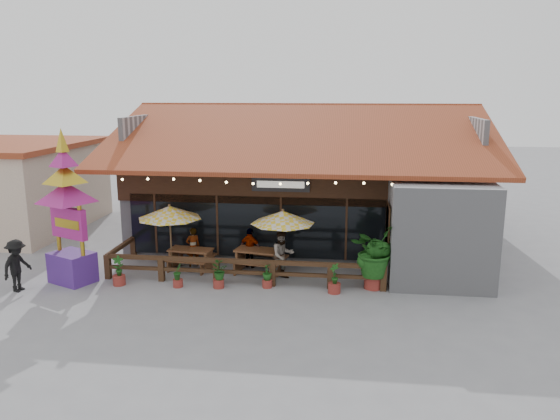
# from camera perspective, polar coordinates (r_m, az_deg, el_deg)

# --- Properties ---
(ground) EXTENTS (100.00, 100.00, 0.00)m
(ground) POSITION_cam_1_polar(r_m,az_deg,el_deg) (19.61, 0.88, -7.48)
(ground) COLOR gray
(ground) RESTS_ON ground
(restaurant_building) EXTENTS (15.50, 14.73, 6.09)m
(restaurant_building) POSITION_cam_1_polar(r_m,az_deg,el_deg) (25.40, 3.12, 2.28)
(restaurant_building) COLOR #9E9EA3
(restaurant_building) RESTS_ON ground
(patio_railing) EXTENTS (10.00, 2.60, 0.92)m
(patio_railing) POSITION_cam_1_polar(r_m,az_deg,el_deg) (19.52, -5.82, -5.73)
(patio_railing) COLOR #422817
(patio_railing) RESTS_ON ground
(umbrella_left) EXTENTS (2.43, 2.43, 2.55)m
(umbrella_left) POSITION_cam_1_polar(r_m,az_deg,el_deg) (20.64, -11.46, -0.27)
(umbrella_left) COLOR brown
(umbrella_left) RESTS_ON ground
(umbrella_right) EXTENTS (2.84, 2.84, 2.51)m
(umbrella_right) POSITION_cam_1_polar(r_m,az_deg,el_deg) (19.62, 0.29, -0.79)
(umbrella_right) COLOR brown
(umbrella_right) RESTS_ON ground
(picnic_table_left) EXTENTS (1.78, 1.58, 0.78)m
(picnic_table_left) POSITION_cam_1_polar(r_m,az_deg,el_deg) (21.07, -9.30, -4.70)
(picnic_table_left) COLOR brown
(picnic_table_left) RESTS_ON ground
(picnic_table_right) EXTENTS (2.06, 1.86, 0.87)m
(picnic_table_right) POSITION_cam_1_polar(r_m,az_deg,el_deg) (20.45, -2.12, -4.91)
(picnic_table_right) COLOR brown
(picnic_table_right) RESTS_ON ground
(thai_sign_tower) EXTENTS (2.86, 2.86, 5.84)m
(thai_sign_tower) POSITION_cam_1_polar(r_m,az_deg,el_deg) (20.14, -21.42, 1.30)
(thai_sign_tower) COLOR #4B2381
(thai_sign_tower) RESTS_ON ground
(tropical_plant) EXTENTS (2.10, 2.18, 2.31)m
(tropical_plant) POSITION_cam_1_polar(r_m,az_deg,el_deg) (18.83, 9.84, -4.29)
(tropical_plant) COLOR maroon
(tropical_plant) RESTS_ON ground
(diner_a) EXTENTS (0.67, 0.60, 1.53)m
(diner_a) POSITION_cam_1_polar(r_m,az_deg,el_deg) (21.32, -9.07, -3.82)
(diner_a) COLOR #372011
(diner_a) RESTS_ON ground
(diner_b) EXTENTS (1.10, 1.03, 1.80)m
(diner_b) POSITION_cam_1_polar(r_m,az_deg,el_deg) (19.59, 0.27, -4.72)
(diner_b) COLOR #372011
(diner_b) RESTS_ON ground
(diner_c) EXTENTS (0.98, 0.65, 1.54)m
(diner_c) POSITION_cam_1_polar(r_m,az_deg,el_deg) (20.91, -3.12, -3.99)
(diner_c) COLOR #372011
(diner_c) RESTS_ON ground
(pedestrian) EXTENTS (0.87, 1.26, 1.80)m
(pedestrian) POSITION_cam_1_polar(r_m,az_deg,el_deg) (20.47, -25.79, -5.25)
(pedestrian) COLOR black
(pedestrian) RESTS_ON ground
(planter_a) EXTENTS (0.44, 0.43, 1.06)m
(planter_a) POSITION_cam_1_polar(r_m,az_deg,el_deg) (19.95, -16.50, -6.31)
(planter_a) COLOR maroon
(planter_a) RESTS_ON ground
(planter_b) EXTENTS (0.34, 0.37, 0.84)m
(planter_b) POSITION_cam_1_polar(r_m,az_deg,el_deg) (19.30, -10.64, -6.84)
(planter_b) COLOR maroon
(planter_b) RESTS_ON ground
(planter_c) EXTENTS (0.70, 0.65, 0.93)m
(planter_c) POSITION_cam_1_polar(r_m,az_deg,el_deg) (18.97, -6.45, -6.59)
(planter_c) COLOR maroon
(planter_c) RESTS_ON ground
(planter_d) EXTENTS (0.43, 0.43, 0.85)m
(planter_d) POSITION_cam_1_polar(r_m,az_deg,el_deg) (18.91, -1.35, -6.93)
(planter_d) COLOR maroon
(planter_d) RESTS_ON ground
(planter_e) EXTENTS (0.42, 0.44, 1.04)m
(planter_e) POSITION_cam_1_polar(r_m,az_deg,el_deg) (18.50, 5.71, -7.35)
(planter_e) COLOR maroon
(planter_e) RESTS_ON ground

